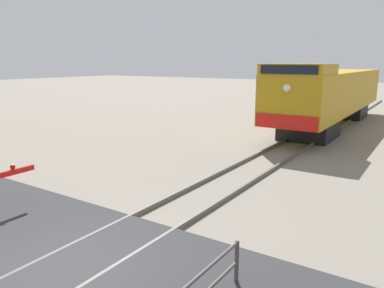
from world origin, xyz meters
The scene contains 6 objects.
ground_plane centered at (0.00, 0.00, 0.00)m, with size 160.00×160.00×0.00m, color gray.
rail_track_left centered at (-0.72, 0.00, 0.07)m, with size 0.08×80.00×0.15m, color #59544C.
rail_track_right centered at (0.72, 0.00, 0.07)m, with size 0.08×80.00×0.15m, color #59544C.
road_surface centered at (0.00, 0.00, 0.07)m, with size 36.00×5.55×0.15m, color #2D2D30.
locomotive centered at (0.00, 20.61, 2.10)m, with size 3.04×17.13×3.98m.
guard_railing centered at (2.97, 0.59, 0.61)m, with size 0.08×2.08×0.95m.
Camera 1 is at (5.67, -3.97, 4.06)m, focal length 34.95 mm.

